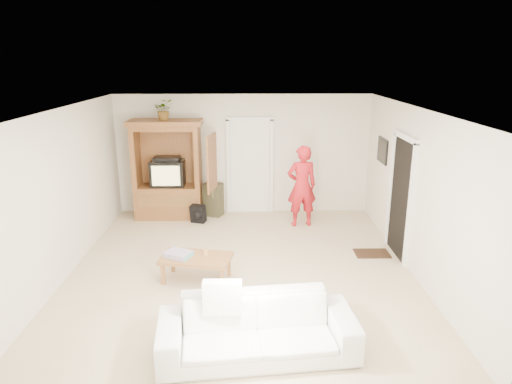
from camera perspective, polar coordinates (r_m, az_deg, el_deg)
The scene contains 19 objects.
floor at distance 7.56m, azimuth -1.85°, elevation -9.70°, with size 6.00×6.00×0.00m, color tan.
ceiling at distance 6.83m, azimuth -2.05°, elevation 10.30°, with size 6.00×6.00×0.00m, color white.
wall_back at distance 9.99m, azimuth -1.63°, elevation 4.71°, with size 5.50×5.50×0.00m, color silver.
wall_front at distance 4.29m, azimuth -2.67°, elevation -11.72°, with size 5.50×5.50×0.00m, color silver.
wall_left at distance 7.65m, azimuth -23.01°, elevation -0.28°, with size 6.00×6.00×0.00m, color silver.
wall_right at distance 7.55m, azimuth 19.43°, elevation -0.11°, with size 6.00×6.00×0.00m, color silver.
armoire at distance 9.90m, azimuth -10.80°, elevation 1.98°, with size 1.82×1.14×2.10m.
door_back at distance 10.02m, azimuth -0.76°, elevation 3.11°, with size 0.85×0.05×2.04m, color white.
doorway_right at distance 8.16m, azimuth 17.67°, elevation -0.80°, with size 0.05×0.90×2.04m, color black.
framed_picture at distance 9.23m, azimuth 15.54°, elevation 5.03°, with size 0.03×0.60×0.48m, color black.
doormat at distance 8.38m, azimuth 14.29°, elevation -7.44°, with size 0.60×0.40×0.02m, color #382316.
plant at distance 9.63m, azimuth -11.43°, elevation 10.05°, with size 0.38×0.33×0.43m, color #4C7238.
man at distance 9.27m, azimuth 5.73°, elevation 0.75°, with size 0.61×0.40×1.67m, color red.
sofa at distance 5.48m, azimuth 0.16°, elevation -16.69°, with size 2.27×0.89×0.66m, color silver.
coffee_table at distance 7.15m, azimuth -7.48°, elevation -8.37°, with size 1.15×0.76×0.40m.
towel at distance 7.15m, azimuth -9.68°, elevation -7.67°, with size 0.38×0.28×0.08m, color #F652A5.
candle at distance 7.14m, azimuth -6.31°, elevation -7.48°, with size 0.08×0.08×0.10m, color tan.
backpack_black at distance 9.63m, azimuth -7.25°, elevation -2.76°, with size 0.30×0.18×0.37m, color black, non-canonical shape.
backpack_olive at distance 9.98m, azimuth -5.36°, elevation -0.94°, with size 0.38×0.28×0.72m, color #47442B, non-canonical shape.
Camera 1 is at (0.14, -6.79, 3.32)m, focal length 32.00 mm.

